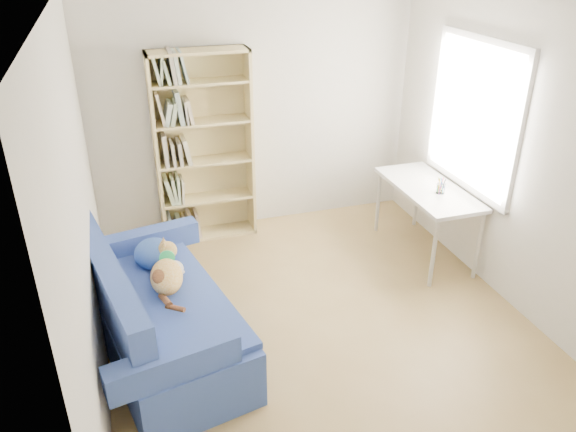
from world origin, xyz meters
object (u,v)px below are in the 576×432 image
object	(u,v)px
bookshelf	(204,156)
desk	(428,193)
sofa	(157,314)
pen_cup	(441,187)

from	to	relation	value
bookshelf	desk	xyz separation A→B (m)	(2.04, -1.08, -0.24)
sofa	pen_cup	distance (m)	2.90
bookshelf	pen_cup	xyz separation A→B (m)	(2.07, -1.24, -0.11)
desk	pen_cup	distance (m)	0.21
bookshelf	pen_cup	size ratio (longest dim) A/B	12.64
sofa	desk	xyz separation A→B (m)	(2.77, 0.74, 0.33)
bookshelf	desk	distance (m)	2.32
bookshelf	sofa	bearing A→B (deg)	-111.95
sofa	bookshelf	size ratio (longest dim) A/B	1.01
desk	sofa	bearing A→B (deg)	-165.09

